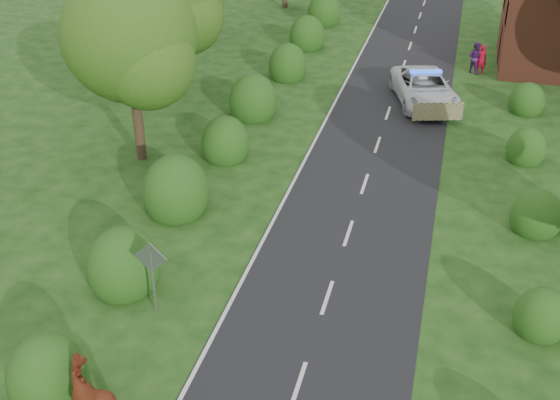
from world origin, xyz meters
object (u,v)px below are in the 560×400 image
(police_van, at_px, (424,88))
(pedestrian_red, at_px, (481,59))
(pedestrian_purple, at_px, (475,58))
(road_sign, at_px, (152,267))

(police_van, relative_size, pedestrian_red, 3.75)
(pedestrian_red, relative_size, pedestrian_purple, 0.95)
(pedestrian_red, distance_m, pedestrian_purple, 0.37)
(road_sign, bearing_deg, pedestrian_red, 69.69)
(road_sign, xyz_separation_m, pedestrian_purple, (9.10, 25.63, -0.74))
(road_sign, relative_size, police_van, 0.39)
(road_sign, bearing_deg, police_van, 71.59)
(police_van, xyz_separation_m, pedestrian_red, (2.83, 5.65, 0.04))
(road_sign, height_order, police_van, road_sign)
(police_van, bearing_deg, road_sign, -125.50)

